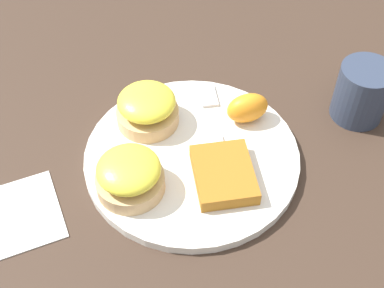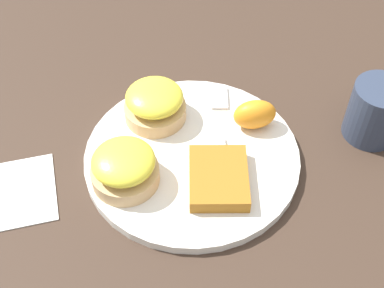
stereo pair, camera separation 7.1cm
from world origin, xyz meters
The scene contains 9 objects.
ground_plane centered at (0.00, 0.00, 0.00)m, with size 1.10×1.10×0.00m, color #38281E.
plate centered at (0.00, 0.00, 0.01)m, with size 0.29×0.29×0.01m, color silver.
sandwich_benedict_left centered at (0.06, 0.06, 0.04)m, with size 0.09×0.09×0.05m.
sandwich_benedict_right centered at (-0.06, 0.08, 0.04)m, with size 0.09×0.09×0.05m.
hashbrown_patty centered at (-0.04, -0.04, 0.02)m, with size 0.09×0.08×0.02m, color #9D621D.
orange_wedge centered at (0.07, -0.08, 0.04)m, with size 0.06×0.04×0.04m, color orange.
fork centered at (0.04, -0.03, 0.02)m, with size 0.22×0.05×0.00m.
cup centered at (0.09, -0.24, 0.04)m, with size 0.10×0.08×0.09m.
napkin centered at (-0.09, 0.22, 0.00)m, with size 0.11×0.11×0.00m, color white.
Camera 1 is at (-0.46, 0.00, 0.57)m, focal length 50.00 mm.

